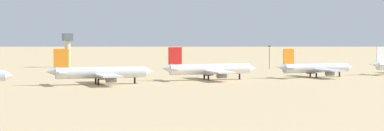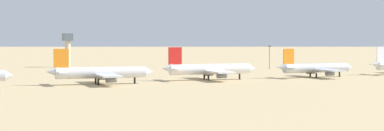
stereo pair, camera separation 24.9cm
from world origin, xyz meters
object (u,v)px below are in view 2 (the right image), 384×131
at_px(parked_jet_orange_3, 100,73).
at_px(parked_jet_orange_5, 315,68).
at_px(control_tower, 68,47).
at_px(parked_jet_red_4, 209,69).
at_px(light_pole_mid, 270,55).

bearing_deg(parked_jet_orange_3, parked_jet_orange_5, 7.75).
bearing_deg(control_tower, parked_jet_red_4, -81.20).
xyz_separation_m(parked_jet_orange_5, control_tower, (-71.68, 142.14, 7.47)).
distance_m(parked_jet_red_4, parked_jet_orange_5, 50.69).
relative_size(parked_jet_orange_5, control_tower, 2.01).
height_order(parked_jet_red_4, control_tower, control_tower).
height_order(parked_jet_orange_3, light_pole_mid, parked_jet_orange_3).
xyz_separation_m(parked_jet_orange_3, light_pole_mid, (121.53, 73.71, 2.98)).
bearing_deg(light_pole_mid, control_tower, 143.59).
bearing_deg(light_pole_mid, parked_jet_red_4, -136.28).
relative_size(parked_jet_red_4, parked_jet_orange_5, 1.08).
relative_size(parked_jet_orange_3, parked_jet_orange_5, 1.08).
xyz_separation_m(parked_jet_red_4, light_pole_mid, (71.71, 68.58, 2.95)).
bearing_deg(parked_jet_red_4, parked_jet_orange_3, -166.82).
relative_size(parked_jet_orange_3, parked_jet_red_4, 1.00).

